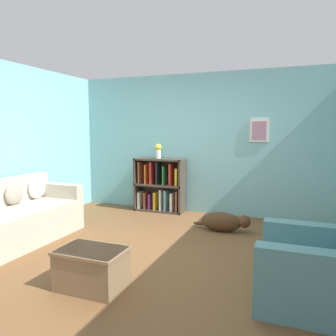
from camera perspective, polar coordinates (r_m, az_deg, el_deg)
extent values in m
plane|color=brown|center=(4.33, -1.99, -14.53)|extent=(14.00, 14.00, 0.00)
cube|color=#7AB7BC|center=(6.17, 6.29, 4.18)|extent=(5.60, 0.10, 2.60)
cube|color=silver|center=(5.92, 15.60, 6.29)|extent=(0.32, 0.02, 0.40)
cube|color=#A37089|center=(5.91, 15.59, 6.29)|extent=(0.24, 0.01, 0.32)
cube|color=#7AB7BC|center=(5.57, -26.94, 3.23)|extent=(0.10, 5.00, 2.60)
cube|color=#B7AD99|center=(5.03, -25.08, -9.24)|extent=(0.86, 1.94, 0.48)
cube|color=#B7AD99|center=(5.59, -18.62, -3.73)|extent=(0.86, 0.16, 0.22)
ellipsoid|color=gray|center=(5.26, -25.22, -4.12)|extent=(0.14, 0.32, 0.32)
ellipsoid|color=beige|center=(5.57, -21.84, -3.25)|extent=(0.14, 0.34, 0.34)
cube|color=#42382D|center=(6.48, -5.26, -2.70)|extent=(0.04, 0.33, 1.02)
cube|color=#42382D|center=(6.13, 2.49, -3.22)|extent=(0.04, 0.33, 1.02)
cube|color=#42382D|center=(6.44, -0.95, -2.74)|extent=(0.96, 0.02, 1.02)
cube|color=#42382D|center=(6.39, -1.48, -7.32)|extent=(0.96, 0.33, 0.04)
cube|color=#42382D|center=(6.29, -1.50, -2.96)|extent=(0.96, 0.33, 0.04)
cube|color=#42382D|center=(6.23, -1.51, 1.51)|extent=(0.96, 0.33, 0.04)
cube|color=silver|center=(6.51, -4.73, -5.57)|extent=(0.05, 0.25, 0.34)
cube|color=brown|center=(6.41, -4.70, -0.77)|extent=(0.03, 0.25, 0.41)
cube|color=brown|center=(6.45, -3.72, -5.66)|extent=(0.03, 0.25, 0.34)
cube|color=orange|center=(6.35, -3.60, -1.02)|extent=(0.03, 0.25, 0.37)
cube|color=#7A2D84|center=(6.42, -2.92, -5.85)|extent=(0.03, 0.25, 0.31)
cube|color=#B22823|center=(6.30, -2.67, -0.85)|extent=(0.04, 0.25, 0.42)
cube|color=gold|center=(6.37, -2.03, -5.74)|extent=(0.04, 0.25, 0.35)
cube|color=black|center=(6.25, -1.62, -0.87)|extent=(0.03, 0.25, 0.43)
cube|color=silver|center=(6.32, -1.02, -5.57)|extent=(0.03, 0.25, 0.41)
cube|color=#287A3D|center=(6.21, -0.49, -1.25)|extent=(0.03, 0.25, 0.36)
cube|color=#60939E|center=(6.28, -0.19, -5.67)|extent=(0.04, 0.25, 0.41)
cube|color=#B22823|center=(6.16, 0.66, -1.10)|extent=(0.04, 0.25, 0.40)
cube|color=silver|center=(6.24, 0.86, -5.96)|extent=(0.04, 0.25, 0.36)
cube|color=gold|center=(6.12, 1.74, -1.53)|extent=(0.04, 0.25, 0.32)
cube|color=brown|center=(6.20, 1.77, -5.83)|extent=(0.03, 0.25, 0.41)
cube|color=slate|center=(3.41, 23.68, -17.51)|extent=(0.93, 0.98, 0.40)
cube|color=slate|center=(2.92, 24.28, -15.06)|extent=(0.93, 0.18, 0.22)
cube|color=slate|center=(3.67, 23.68, -10.54)|extent=(0.93, 0.18, 0.22)
cube|color=#846647|center=(3.47, -13.14, -16.70)|extent=(0.64, 0.43, 0.40)
cube|color=#8F6E4D|center=(3.40, -13.22, -13.82)|extent=(0.67, 0.45, 0.03)
ellipsoid|color=#472D19|center=(5.20, 9.19, -9.22)|extent=(0.62, 0.27, 0.30)
sphere|color=#472D19|center=(5.13, 13.18, -9.09)|extent=(0.19, 0.19, 0.19)
ellipsoid|color=#472D19|center=(5.34, 5.41, -9.56)|extent=(0.20, 0.05, 0.05)
cylinder|color=silver|center=(6.23, -1.68, 2.43)|extent=(0.09, 0.09, 0.16)
sphere|color=yellow|center=(6.22, -1.69, 3.65)|extent=(0.12, 0.12, 0.12)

